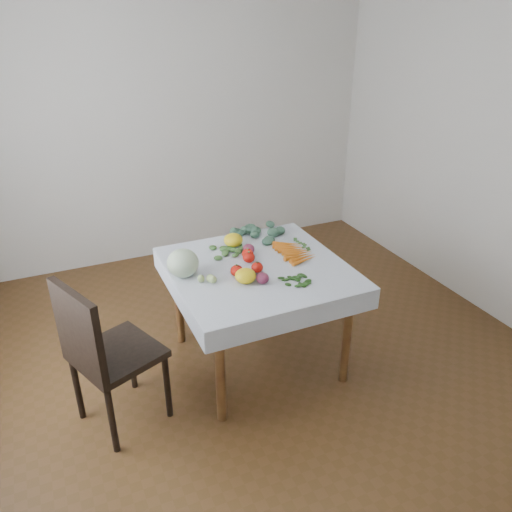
% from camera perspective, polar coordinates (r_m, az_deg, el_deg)
% --- Properties ---
extents(ground, '(4.00, 4.00, 0.00)m').
position_cam_1_polar(ground, '(3.69, 0.20, -11.68)').
color(ground, '#55361B').
extents(back_wall, '(4.00, 0.04, 2.70)m').
position_cam_1_polar(back_wall, '(4.88, -9.80, 15.18)').
color(back_wall, beige).
rests_on(back_wall, ground).
extents(table, '(1.00, 1.00, 0.75)m').
position_cam_1_polar(table, '(3.32, 0.22, -2.79)').
color(table, brown).
rests_on(table, ground).
extents(tablecloth, '(1.12, 1.12, 0.01)m').
position_cam_1_polar(tablecloth, '(3.27, 0.22, -1.27)').
color(tablecloth, white).
rests_on(tablecloth, table).
extents(chair, '(0.58, 0.58, 0.99)m').
position_cam_1_polar(chair, '(2.97, -17.28, -10.08)').
color(chair, black).
rests_on(chair, ground).
extents(cabbage, '(0.25, 0.25, 0.18)m').
position_cam_1_polar(cabbage, '(3.16, -8.36, -0.80)').
color(cabbage, beige).
rests_on(cabbage, tablecloth).
extents(tomato_a, '(0.09, 0.09, 0.07)m').
position_cam_1_polar(tomato_a, '(3.36, -0.97, 0.25)').
color(tomato_a, red).
rests_on(tomato_a, tablecloth).
extents(tomato_b, '(0.10, 0.10, 0.07)m').
position_cam_1_polar(tomato_b, '(3.32, -0.83, -0.15)').
color(tomato_b, red).
rests_on(tomato_b, tablecloth).
extents(tomato_c, '(0.10, 0.10, 0.07)m').
position_cam_1_polar(tomato_c, '(3.15, -2.21, -1.69)').
color(tomato_c, red).
rests_on(tomato_c, tablecloth).
extents(tomato_d, '(0.09, 0.09, 0.07)m').
position_cam_1_polar(tomato_d, '(3.19, 0.13, -1.31)').
color(tomato_d, red).
rests_on(tomato_d, tablecloth).
extents(heirloom_back, '(0.15, 0.15, 0.10)m').
position_cam_1_polar(heirloom_back, '(3.54, -2.62, 1.83)').
color(heirloom_back, yellow).
rests_on(heirloom_back, tablecloth).
extents(heirloom_front, '(0.17, 0.17, 0.09)m').
position_cam_1_polar(heirloom_front, '(3.07, -1.21, -2.28)').
color(heirloom_front, yellow).
rests_on(heirloom_front, tablecloth).
extents(onion_a, '(0.09, 0.09, 0.07)m').
position_cam_1_polar(onion_a, '(3.43, -0.85, 0.81)').
color(onion_a, '#561839').
rests_on(onion_a, tablecloth).
extents(onion_b, '(0.09, 0.09, 0.07)m').
position_cam_1_polar(onion_b, '(3.07, 0.76, -2.54)').
color(onion_b, '#561839').
rests_on(onion_b, tablecloth).
extents(tomatillo_cluster, '(0.09, 0.11, 0.04)m').
position_cam_1_polar(tomatillo_cluster, '(3.09, -5.71, -2.67)').
color(tomatillo_cluster, '#B6D87C').
rests_on(tomatillo_cluster, tablecloth).
extents(carrot_bunch, '(0.21, 0.37, 0.03)m').
position_cam_1_polar(carrot_bunch, '(3.44, 4.51, 0.48)').
color(carrot_bunch, orange).
rests_on(carrot_bunch, tablecloth).
extents(kale_bunch, '(0.37, 0.33, 0.05)m').
position_cam_1_polar(kale_bunch, '(3.69, 0.41, 2.55)').
color(kale_bunch, '#3A5F46').
rests_on(kale_bunch, tablecloth).
extents(basil_bunch, '(0.23, 0.16, 0.01)m').
position_cam_1_polar(basil_bunch, '(3.10, 4.91, -2.90)').
color(basil_bunch, '#28571B').
rests_on(basil_bunch, tablecloth).
extents(dill_bunch, '(0.26, 0.22, 0.03)m').
position_cam_1_polar(dill_bunch, '(3.46, -3.15, 0.57)').
color(dill_bunch, '#4B813B').
rests_on(dill_bunch, tablecloth).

